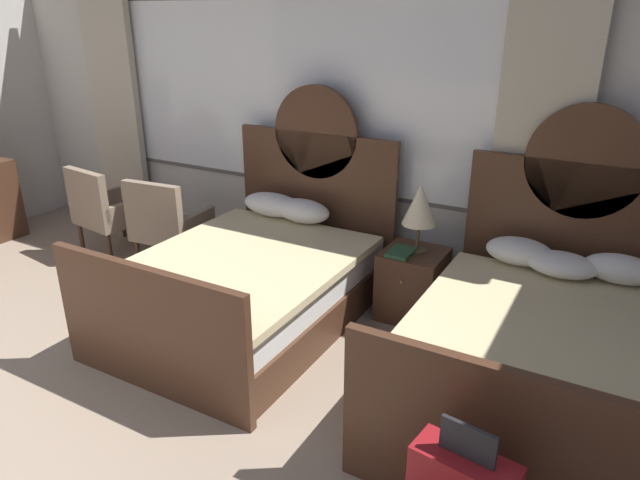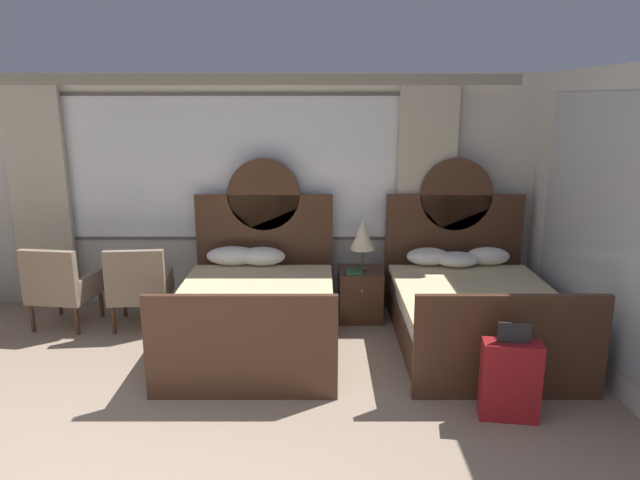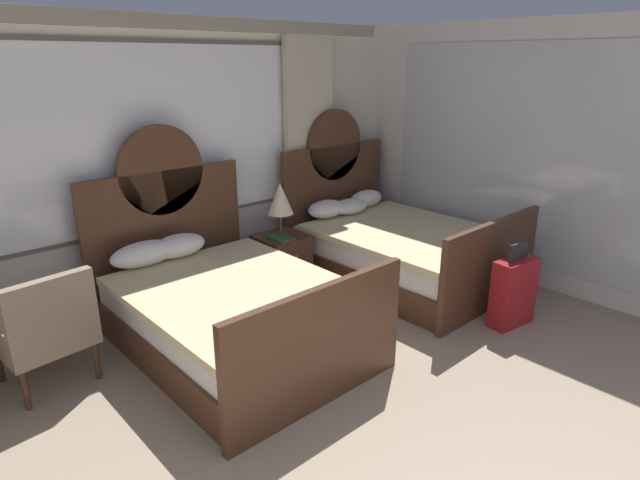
{
  "view_description": "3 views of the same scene",
  "coord_description": "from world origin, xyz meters",
  "views": [
    {
      "loc": [
        2.84,
        -0.13,
        2.34
      ],
      "look_at": [
        1.24,
        2.71,
        1.03
      ],
      "focal_mm": 31.94,
      "sensor_mm": 36.0,
      "label": 1
    },
    {
      "loc": [
        1.0,
        -2.26,
        2.43
      ],
      "look_at": [
        1.0,
        3.26,
        1.06
      ],
      "focal_mm": 32.32,
      "sensor_mm": 36.0,
      "label": 2
    },
    {
      "loc": [
        -1.75,
        -0.25,
        2.32
      ],
      "look_at": [
        1.06,
        2.82,
        0.88
      ],
      "focal_mm": 29.56,
      "sensor_mm": 36.0,
      "label": 3
    }
  ],
  "objects": [
    {
      "name": "nightstand_between_beds",
      "position": [
        1.46,
        3.86,
        0.28
      ],
      "size": [
        0.48,
        0.5,
        0.57
      ],
      "color": "#472B1C",
      "rests_on": "ground_plane"
    },
    {
      "name": "armchair_by_window_centre",
      "position": [
        -1.78,
        3.59,
        0.47
      ],
      "size": [
        0.69,
        0.69,
        0.91
      ],
      "color": "#84705B",
      "rests_on": "ground_plane"
    },
    {
      "name": "book_on_nightstand",
      "position": [
        1.38,
        3.77,
        0.58
      ],
      "size": [
        0.18,
        0.26,
        0.03
      ],
      "color": "#285133",
      "rests_on": "nightstand_between_beds"
    },
    {
      "name": "armchair_by_window_left",
      "position": [
        -0.93,
        3.59,
        0.47
      ],
      "size": [
        0.66,
        0.66,
        0.91
      ],
      "color": "#84705B",
      "rests_on": "ground_plane"
    },
    {
      "name": "wall_back_window",
      "position": [
        0.0,
        4.39,
        1.43
      ],
      "size": [
        6.98,
        0.22,
        2.7
      ],
      "color": "beige",
      "rests_on": "ground_plane"
    },
    {
      "name": "suitcase_on_floor",
      "position": [
        2.46,
        1.77,
        0.32
      ],
      "size": [
        0.46,
        0.25,
        0.79
      ],
      "color": "maroon",
      "rests_on": "ground_plane"
    },
    {
      "name": "table_lamp_on_nightstand",
      "position": [
        1.47,
        3.88,
        0.96
      ],
      "size": [
        0.27,
        0.27,
        0.56
      ],
      "color": "brown",
      "rests_on": "nightstand_between_beds"
    },
    {
      "name": "bed_near_mirror",
      "position": [
        2.55,
        3.2,
        0.36
      ],
      "size": [
        1.58,
        2.2,
        1.77
      ],
      "color": "#472B1C",
      "rests_on": "ground_plane"
    },
    {
      "name": "bed_near_window",
      "position": [
        0.36,
        3.2,
        0.35
      ],
      "size": [
        1.58,
        2.2,
        1.77
      ],
      "color": "#472B1C",
      "rests_on": "ground_plane"
    }
  ]
}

